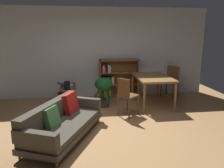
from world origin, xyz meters
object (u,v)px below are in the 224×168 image
object	(u,v)px
dining_table	(152,79)
dining_chair_near	(127,95)
open_laptop	(66,84)
media_console	(68,97)
potted_floor_plant	(104,87)
dining_chair_far	(171,79)
fabric_couch	(62,121)
bookshelf	(116,79)
desk_speaker	(67,85)

from	to	relation	value
dining_table	dining_chair_near	bearing A→B (deg)	-139.18
open_laptop	dining_chair_near	xyz separation A→B (m)	(1.49, -1.14, -0.03)
media_console	open_laptop	distance (m)	0.37
potted_floor_plant	dining_chair_far	world-z (taller)	dining_chair_far
fabric_couch	bookshelf	world-z (taller)	bookshelf
media_console	dining_table	distance (m)	2.34
fabric_couch	dining_table	xyz separation A→B (m)	(2.30, 1.68, 0.41)
dining_table	dining_chair_far	world-z (taller)	dining_chair_far
fabric_couch	bookshelf	size ratio (longest dim) A/B	1.79
open_laptop	dining_chair_far	xyz separation A→B (m)	(3.18, 0.31, -0.01)
dining_chair_far	media_console	bearing A→B (deg)	-170.15
dining_table	dining_chair_near	xyz separation A→B (m)	(-0.86, -0.75, -0.20)
media_console	dining_chair_near	distance (m)	1.71
media_console	fabric_couch	bearing A→B (deg)	-90.32
fabric_couch	potted_floor_plant	world-z (taller)	potted_floor_plant
dining_chair_near	dining_chair_far	bearing A→B (deg)	40.59
open_laptop	bookshelf	bearing A→B (deg)	20.07
dining_chair_near	bookshelf	world-z (taller)	bookshelf
potted_floor_plant	dining_chair_far	distance (m)	2.26
desk_speaker	potted_floor_plant	size ratio (longest dim) A/B	0.27
media_console	potted_floor_plant	distance (m)	1.01
desk_speaker	bookshelf	world-z (taller)	bookshelf
media_console	open_laptop	bearing A→B (deg)	102.74
media_console	potted_floor_plant	bearing A→B (deg)	-7.92
fabric_couch	dining_chair_far	bearing A→B (deg)	37.20
dining_chair_near	dining_chair_far	distance (m)	2.23
desk_speaker	dining_chair_far	world-z (taller)	dining_chair_far
dining_chair_near	bookshelf	bearing A→B (deg)	90.22
fabric_couch	open_laptop	size ratio (longest dim) A/B	4.91
dining_table	fabric_couch	bearing A→B (deg)	-143.99
open_laptop	dining_chair_near	size ratio (longest dim) A/B	0.47
desk_speaker	dining_chair_near	size ratio (longest dim) A/B	0.23
potted_floor_plant	dining_chair_near	distance (m)	0.90
desk_speaker	potted_floor_plant	bearing A→B (deg)	6.36
dining_table	potted_floor_plant	bearing A→B (deg)	178.85
media_console	dining_chair_near	world-z (taller)	dining_chair_near
desk_speaker	dining_chair_near	xyz separation A→B (m)	(1.42, -0.67, -0.11)
dining_table	dining_chair_far	size ratio (longest dim) A/B	1.47
dining_chair_far	potted_floor_plant	bearing A→B (deg)	-162.61
media_console	dining_chair_far	xyz separation A→B (m)	(3.12, 0.54, 0.28)
media_console	desk_speaker	world-z (taller)	desk_speaker
potted_floor_plant	dining_chair_far	size ratio (longest dim) A/B	0.83
dining_chair_far	bookshelf	xyz separation A→B (m)	(-1.70, 0.23, 0.02)
media_console	desk_speaker	size ratio (longest dim) A/B	5.09
potted_floor_plant	dining_table	distance (m)	1.35
desk_speaker	bookshelf	bearing A→B (deg)	35.58
potted_floor_plant	dining_chair_near	xyz separation A→B (m)	(0.47, -0.77, -0.00)
dining_table	dining_chair_far	distance (m)	1.10
desk_speaker	dining_chair_near	distance (m)	1.58
fabric_couch	dining_chair_near	world-z (taller)	dining_chair_near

